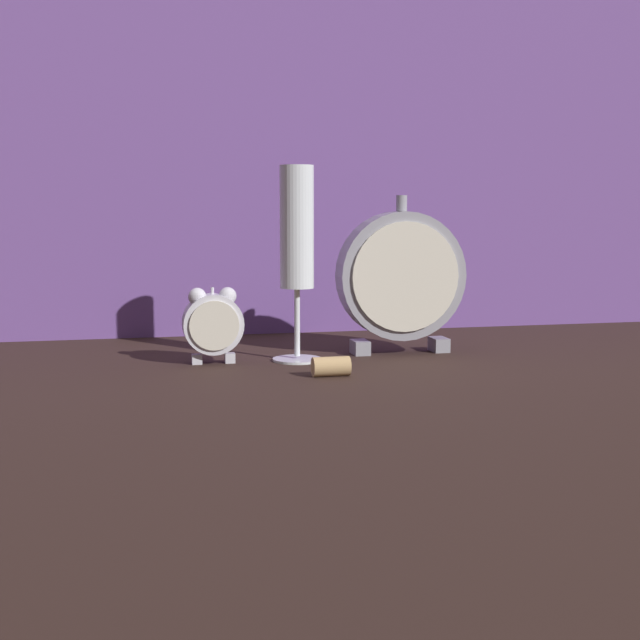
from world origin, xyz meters
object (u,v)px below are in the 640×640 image
at_px(alarm_clock_twin_bell, 213,322).
at_px(wine_cork, 331,366).
at_px(champagne_flute, 297,242).
at_px(mantel_clock_silver, 401,277).

distance_m(alarm_clock_twin_bell, wine_cork, 0.17).
height_order(alarm_clock_twin_bell, wine_cork, alarm_clock_twin_bell).
bearing_deg(champagne_flute, wine_cork, -80.65).
distance_m(mantel_clock_silver, champagne_flute, 0.15).
bearing_deg(wine_cork, alarm_clock_twin_bell, 137.94).
bearing_deg(alarm_clock_twin_bell, mantel_clock_silver, 5.83).
bearing_deg(wine_cork, champagne_flute, 99.35).
distance_m(mantel_clock_silver, wine_cork, 0.20).
bearing_deg(mantel_clock_silver, alarm_clock_twin_bell, -174.17).
distance_m(champagne_flute, wine_cork, 0.17).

